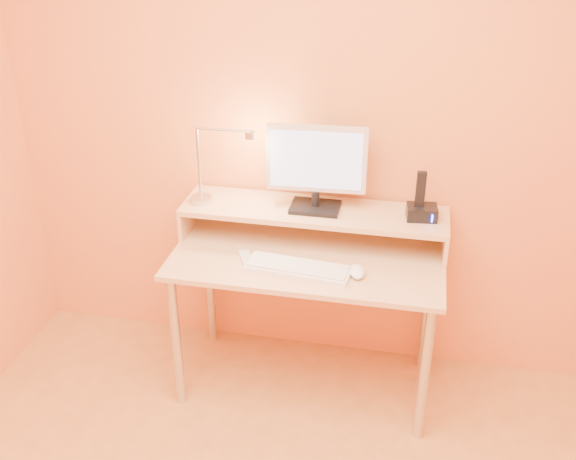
% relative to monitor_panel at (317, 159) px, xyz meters
% --- Properties ---
extents(wall_back, '(3.00, 0.04, 2.50)m').
position_rel_monitor_panel_xyz_m(wall_back, '(-0.01, 0.16, 0.13)').
color(wall_back, orange).
rests_on(wall_back, floor).
extents(desk_leg_fl, '(0.04, 0.04, 0.69)m').
position_rel_monitor_panel_xyz_m(desk_leg_fl, '(-0.56, -0.41, -0.77)').
color(desk_leg_fl, silver).
rests_on(desk_leg_fl, floor).
extents(desk_leg_fr, '(0.04, 0.04, 0.69)m').
position_rel_monitor_panel_xyz_m(desk_leg_fr, '(0.54, -0.41, -0.77)').
color(desk_leg_fr, silver).
rests_on(desk_leg_fr, floor).
extents(desk_leg_bl, '(0.04, 0.04, 0.69)m').
position_rel_monitor_panel_xyz_m(desk_leg_bl, '(-0.56, 0.09, -0.77)').
color(desk_leg_bl, silver).
rests_on(desk_leg_bl, floor).
extents(desk_leg_br, '(0.04, 0.04, 0.69)m').
position_rel_monitor_panel_xyz_m(desk_leg_br, '(0.54, 0.09, -0.77)').
color(desk_leg_br, silver).
rests_on(desk_leg_br, floor).
extents(desk_lower, '(1.20, 0.60, 0.02)m').
position_rel_monitor_panel_xyz_m(desk_lower, '(-0.01, -0.16, -0.41)').
color(desk_lower, tan).
rests_on(desk_lower, floor).
extents(shelf_riser_left, '(0.02, 0.30, 0.14)m').
position_rel_monitor_panel_xyz_m(shelf_riser_left, '(-0.60, -0.01, -0.33)').
color(shelf_riser_left, tan).
rests_on(shelf_riser_left, desk_lower).
extents(shelf_riser_right, '(0.02, 0.30, 0.14)m').
position_rel_monitor_panel_xyz_m(shelf_riser_right, '(0.58, -0.01, -0.33)').
color(shelf_riser_right, tan).
rests_on(shelf_riser_right, desk_lower).
extents(desk_shelf, '(1.20, 0.30, 0.02)m').
position_rel_monitor_panel_xyz_m(desk_shelf, '(-0.01, -0.01, -0.25)').
color(desk_shelf, tan).
rests_on(desk_shelf, desk_lower).
extents(monitor_foot, '(0.22, 0.16, 0.02)m').
position_rel_monitor_panel_xyz_m(monitor_foot, '(0.00, -0.01, -0.23)').
color(monitor_foot, black).
rests_on(monitor_foot, desk_shelf).
extents(monitor_neck, '(0.04, 0.04, 0.07)m').
position_rel_monitor_panel_xyz_m(monitor_neck, '(0.00, -0.01, -0.19)').
color(monitor_neck, black).
rests_on(monitor_neck, monitor_foot).
extents(monitor_panel, '(0.44, 0.06, 0.30)m').
position_rel_monitor_panel_xyz_m(monitor_panel, '(0.00, 0.00, 0.00)').
color(monitor_panel, silver).
rests_on(monitor_panel, monitor_neck).
extents(monitor_back, '(0.40, 0.03, 0.25)m').
position_rel_monitor_panel_xyz_m(monitor_back, '(0.00, 0.02, 0.00)').
color(monitor_back, black).
rests_on(monitor_back, monitor_panel).
extents(monitor_screen, '(0.40, 0.03, 0.26)m').
position_rel_monitor_panel_xyz_m(monitor_screen, '(0.00, -0.02, 0.00)').
color(monitor_screen, '#A2B4E6').
rests_on(monitor_screen, monitor_panel).
extents(lamp_base, '(0.10, 0.10, 0.02)m').
position_rel_monitor_panel_xyz_m(lamp_base, '(-0.53, -0.04, -0.23)').
color(lamp_base, silver).
rests_on(lamp_base, desk_shelf).
extents(lamp_post, '(0.01, 0.01, 0.33)m').
position_rel_monitor_panel_xyz_m(lamp_post, '(-0.53, -0.04, -0.05)').
color(lamp_post, silver).
rests_on(lamp_post, lamp_base).
extents(lamp_arm, '(0.24, 0.01, 0.01)m').
position_rel_monitor_panel_xyz_m(lamp_arm, '(-0.41, -0.04, 0.12)').
color(lamp_arm, silver).
rests_on(lamp_arm, lamp_post).
extents(lamp_head, '(0.04, 0.04, 0.03)m').
position_rel_monitor_panel_xyz_m(lamp_head, '(-0.29, -0.04, 0.10)').
color(lamp_head, silver).
rests_on(lamp_head, lamp_arm).
extents(lamp_bulb, '(0.03, 0.03, 0.00)m').
position_rel_monitor_panel_xyz_m(lamp_bulb, '(-0.29, -0.04, 0.09)').
color(lamp_bulb, '#FFEAC6').
rests_on(lamp_bulb, lamp_head).
extents(phone_dock, '(0.14, 0.11, 0.06)m').
position_rel_monitor_panel_xyz_m(phone_dock, '(0.47, -0.01, -0.21)').
color(phone_dock, black).
rests_on(phone_dock, desk_shelf).
extents(phone_handset, '(0.04, 0.03, 0.16)m').
position_rel_monitor_panel_xyz_m(phone_handset, '(0.46, -0.01, -0.10)').
color(phone_handset, black).
rests_on(phone_handset, phone_dock).
extents(phone_led, '(0.01, 0.00, 0.04)m').
position_rel_monitor_panel_xyz_m(phone_led, '(0.52, -0.06, -0.21)').
color(phone_led, '#274FFF').
rests_on(phone_led, phone_dock).
extents(keyboard, '(0.46, 0.19, 0.02)m').
position_rel_monitor_panel_xyz_m(keyboard, '(-0.02, -0.30, -0.39)').
color(keyboard, white).
rests_on(keyboard, desk_lower).
extents(mouse, '(0.08, 0.12, 0.04)m').
position_rel_monitor_panel_xyz_m(mouse, '(0.23, -0.28, -0.38)').
color(mouse, white).
rests_on(mouse, desk_lower).
extents(remote_control, '(0.11, 0.17, 0.02)m').
position_rel_monitor_panel_xyz_m(remote_control, '(-0.26, -0.26, -0.39)').
color(remote_control, white).
rests_on(remote_control, desk_lower).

